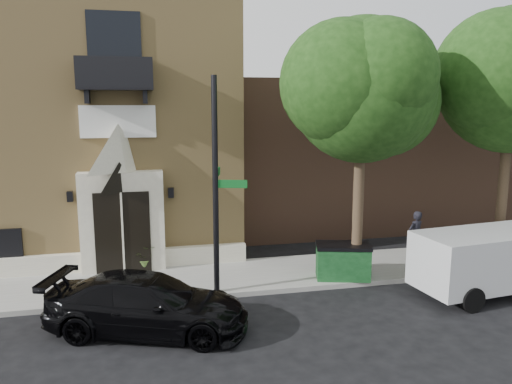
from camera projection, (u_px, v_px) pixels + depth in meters
ground at (159, 304)px, 13.74m from camera, size 120.00×120.00×0.00m
sidewalk at (190, 280)px, 15.39m from camera, size 42.00×3.00×0.15m
church at (73, 124)px, 19.93m from camera, size 12.20×11.01×9.30m
neighbour_building at (400, 150)px, 24.41m from camera, size 18.00×8.00×6.40m
street_tree_left at (365, 89)px, 14.34m from camera, size 4.97×4.38×7.77m
black_sedan at (148, 304)px, 11.98m from camera, size 5.22×3.42×1.41m
cargo_van at (497, 259)px, 14.38m from camera, size 4.77×2.38×1.87m
street_sign at (216, 187)px, 13.74m from camera, size 0.93×1.12×6.05m
fire_hydrant at (338, 266)px, 15.29m from camera, size 0.45×0.36×0.79m
dumpster at (343, 261)px, 15.31m from camera, size 1.83×1.33×1.07m
planter at (145, 257)px, 16.11m from camera, size 0.79×0.71×0.80m
pedestrian_near at (415, 235)px, 17.08m from camera, size 0.72×0.59×1.69m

